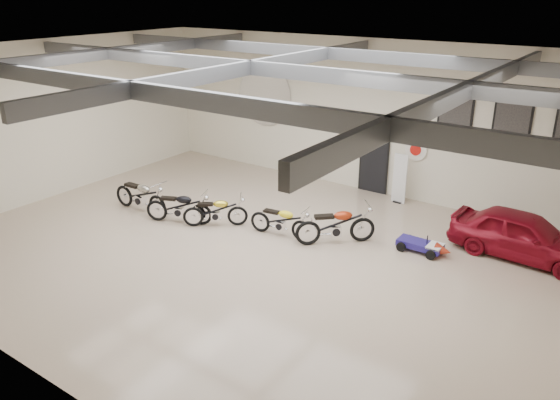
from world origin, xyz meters
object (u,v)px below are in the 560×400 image
Objects in this scene: motorcycle_gold at (215,211)px; vintage_car at (523,235)px; banner_stand at (400,177)px; motorcycle_black at (179,206)px; go_kart at (425,244)px; motorcycle_silver at (140,195)px; motorcycle_yellow at (280,220)px; motorcycle_red at (336,224)px.

motorcycle_gold is 0.51× the size of vintage_car.
banner_stand is 0.86× the size of motorcycle_black.
motorcycle_gold is 1.27× the size of go_kart.
go_kart is 2.44m from vintage_car.
go_kart is at bearing -4.13° from motorcycle_black.
banner_stand is at bearing 69.95° from vintage_car.
banner_stand is at bearing 124.89° from go_kart.
motorcycle_silver is at bearing -163.80° from go_kart.
banner_stand is at bearing 40.08° from motorcycle_silver.
banner_stand is 5.96m from motorcycle_gold.
go_kart is (8.20, 2.30, -0.29)m from motorcycle_silver.
banner_stand reaches higher than motorcycle_yellow.
go_kart is (5.60, 1.81, -0.21)m from motorcycle_gold.
banner_stand is at bearing 43.75° from motorcycle_red.
vintage_car is at bearing -1.38° from motorcycle_black.
motorcycle_red is 4.75m from vintage_car.
go_kart is (2.19, 0.83, -0.30)m from motorcycle_red.
motorcycle_silver is 0.99× the size of motorcycle_red.
vintage_car is at bearing 29.98° from go_kart.
motorcycle_yellow is 1.54m from motorcycle_red.
motorcycle_gold is 5.88m from go_kart.
banner_stand is 6.95m from motorcycle_black.
motorcycle_yellow is (2.97, 0.93, -0.04)m from motorcycle_black.
motorcycle_black is at bearing 154.23° from motorcycle_red.
motorcycle_silver reaches higher than go_kart.
motorcycle_gold is at bearing 114.28° from vintage_car.
motorcycle_red is at bearing -5.16° from motorcycle_black.
motorcycle_black is at bearing 114.47° from vintage_car.
vintage_car reaches higher than motorcycle_yellow.
go_kart is (6.62, 2.24, -0.25)m from motorcycle_black.
vintage_car is at bearing -18.28° from motorcycle_red.
motorcycle_black is 1.38× the size of go_kart.
banner_stand is 0.93× the size of motorcycle_gold.
motorcycle_silver is 1.07× the size of motorcycle_black.
motorcycle_silver is 8.52m from go_kart.
go_kart is at bearing -19.95° from motorcycle_gold.
motorcycle_black is 9.38m from vintage_car.
motorcycle_yellow is at bearing 154.73° from motorcycle_red.
banner_stand is 3.78m from motorcycle_red.
motorcycle_red is at bearing 13.61° from motorcycle_silver.
motorcycle_black is 3.11m from motorcycle_yellow.
motorcycle_red reaches higher than motorcycle_gold.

